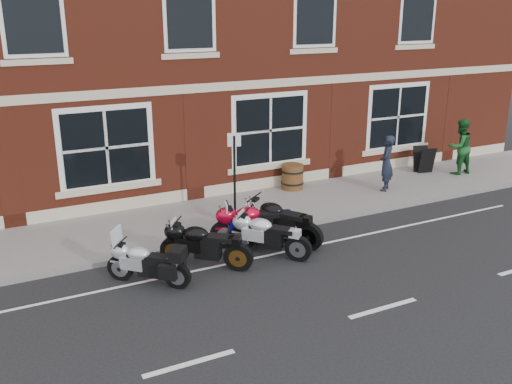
# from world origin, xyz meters

# --- Properties ---
(ground) EXTENTS (80.00, 80.00, 0.00)m
(ground) POSITION_xyz_m (0.00, 0.00, 0.00)
(ground) COLOR black
(ground) RESTS_ON ground
(sidewalk) EXTENTS (30.00, 3.00, 0.12)m
(sidewalk) POSITION_xyz_m (0.00, 3.00, 0.06)
(sidewalk) COLOR slate
(sidewalk) RESTS_ON ground
(kerb) EXTENTS (30.00, 0.16, 0.12)m
(kerb) POSITION_xyz_m (0.00, 1.42, 0.06)
(kerb) COLOR slate
(kerb) RESTS_ON ground
(moto_touring_silver) EXTENTS (1.47, 1.39, 1.25)m
(moto_touring_silver) POSITION_xyz_m (-3.80, 0.10, 0.51)
(moto_touring_silver) COLOR black
(moto_touring_silver) RESTS_ON ground
(moto_sport_red) EXTENTS (2.24, 0.74, 1.03)m
(moto_sport_red) POSITION_xyz_m (-0.85, 0.92, 0.59)
(moto_sport_red) COLOR black
(moto_sport_red) RESTS_ON ground
(moto_sport_black) EXTENTS (1.73, 1.53, 0.98)m
(moto_sport_black) POSITION_xyz_m (-2.39, 0.32, 0.56)
(moto_sport_black) COLOR black
(moto_sport_black) RESTS_ON ground
(moto_sport_silver) EXTENTS (1.43, 1.67, 0.93)m
(moto_sport_silver) POSITION_xyz_m (-0.84, 0.21, 0.54)
(moto_sport_silver) COLOR black
(moto_sport_silver) RESTS_ON ground
(moto_naked_black) EXTENTS (1.32, 2.04, 1.04)m
(moto_naked_black) POSITION_xyz_m (-0.23, 0.78, 0.60)
(moto_naked_black) COLOR black
(moto_naked_black) RESTS_ON ground
(pedestrian_left) EXTENTS (0.75, 0.73, 1.74)m
(pedestrian_left) POSITION_xyz_m (4.60, 2.66, 0.99)
(pedestrian_left) COLOR black
(pedestrian_left) RESTS_ON sidewalk
(pedestrian_right) EXTENTS (0.93, 0.73, 1.89)m
(pedestrian_right) POSITION_xyz_m (8.03, 3.03, 1.07)
(pedestrian_right) COLOR #175120
(pedestrian_right) RESTS_ON sidewalk
(a_board_sign) EXTENTS (0.62, 0.48, 0.91)m
(a_board_sign) POSITION_xyz_m (7.07, 3.66, 0.58)
(a_board_sign) COLOR black
(a_board_sign) RESTS_ON sidewalk
(barrel_planter) EXTENTS (0.70, 0.70, 0.78)m
(barrel_planter) POSITION_xyz_m (2.10, 4.11, 0.51)
(barrel_planter) COLOR #4E3814
(barrel_planter) RESTS_ON sidewalk
(parking_sign) EXTENTS (0.33, 0.14, 2.43)m
(parking_sign) POSITION_xyz_m (-0.77, 2.20, 1.52)
(parking_sign) COLOR black
(parking_sign) RESTS_ON sidewalk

